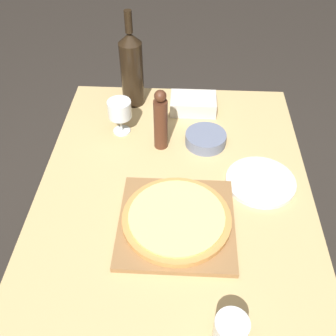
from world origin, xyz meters
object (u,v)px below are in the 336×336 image
(wine_bottle, at_px, (132,68))
(small_bowl, at_px, (206,139))
(pepper_mill, at_px, (161,121))
(pizza, at_px, (177,218))
(wine_glass, at_px, (120,110))

(wine_bottle, xyz_separation_m, small_bowl, (0.29, -0.25, -0.13))
(pepper_mill, bearing_deg, pizza, -79.00)
(pepper_mill, distance_m, wine_glass, 0.17)
(pizza, distance_m, wine_glass, 0.49)
(wine_bottle, distance_m, small_bowl, 0.40)
(wine_bottle, relative_size, pepper_mill, 1.63)
(pepper_mill, distance_m, small_bowl, 0.18)
(wine_bottle, bearing_deg, wine_glass, -97.01)
(wine_bottle, height_order, pepper_mill, wine_bottle)
(pizza, relative_size, wine_glass, 2.40)
(wine_glass, height_order, small_bowl, wine_glass)
(wine_bottle, distance_m, pepper_mill, 0.30)
(wine_glass, xyz_separation_m, small_bowl, (0.31, -0.05, -0.08))
(small_bowl, bearing_deg, wine_glass, 170.30)
(small_bowl, bearing_deg, wine_bottle, 139.32)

